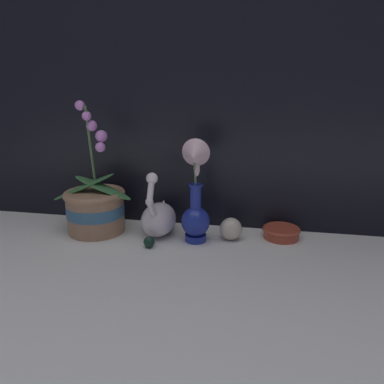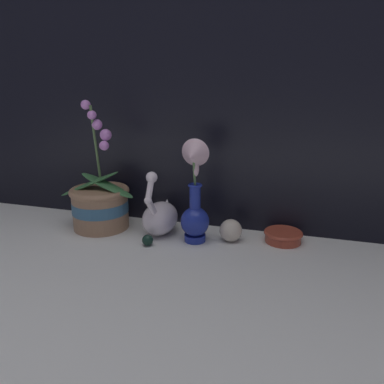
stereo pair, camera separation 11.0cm
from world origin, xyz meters
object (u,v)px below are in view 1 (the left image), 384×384
blue_vase (195,202)px  glass_sphere (231,229)px  orchid_potted_plant (95,206)px  swan_figurine (159,217)px  amber_dish (281,232)px

blue_vase → glass_sphere: 0.14m
orchid_potted_plant → glass_sphere: bearing=1.5°
swan_figurine → amber_dish: (0.38, 0.04, -0.04)m
blue_vase → glass_sphere: bearing=19.6°
orchid_potted_plant → swan_figurine: size_ratio=1.92×
orchid_potted_plant → blue_vase: 0.33m
amber_dish → swan_figurine: bearing=-173.6°
blue_vase → amber_dish: 0.29m
amber_dish → blue_vase: bearing=-163.5°
swan_figurine → amber_dish: bearing=6.4°
orchid_potted_plant → amber_dish: size_ratio=3.57×
blue_vase → glass_sphere: (0.10, 0.04, -0.09)m
glass_sphere → amber_dish: 0.16m
orchid_potted_plant → amber_dish: orchid_potted_plant is taller
swan_figurine → orchid_potted_plant: bearing=-177.7°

